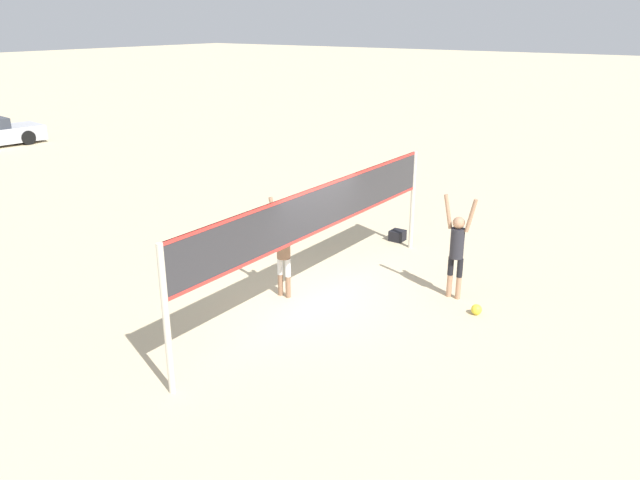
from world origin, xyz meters
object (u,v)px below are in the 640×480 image
(volleyball_net, at_px, (320,218))
(gear_bag, at_px, (397,236))
(player_spiker, at_px, (457,246))
(player_blocker, at_px, (283,246))
(volleyball, at_px, (476,310))

(volleyball_net, distance_m, gear_bag, 4.58)
(player_spiker, distance_m, player_blocker, 3.51)
(player_blocker, relative_size, gear_bag, 5.78)
(volleyball_net, distance_m, player_blocker, 1.07)
(volleyball_net, bearing_deg, gear_bag, 7.00)
(player_spiker, height_order, player_blocker, player_spiker)
(volleyball, bearing_deg, volleyball_net, 115.05)
(player_spiker, xyz_separation_m, gear_bag, (2.44, 2.64, -1.01))
(volleyball_net, xyz_separation_m, gear_bag, (4.23, 0.52, -1.67))
(volleyball_net, xyz_separation_m, player_blocker, (-0.17, 0.78, -0.70))
(volleyball_net, relative_size, volleyball, 37.90)
(volleyball_net, bearing_deg, player_blocker, 102.56)
(volleyball_net, height_order, gear_bag, volleyball_net)
(player_blocker, bearing_deg, player_spiker, 34.16)
(volleyball_net, xyz_separation_m, volleyball, (1.32, -2.81, -1.70))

